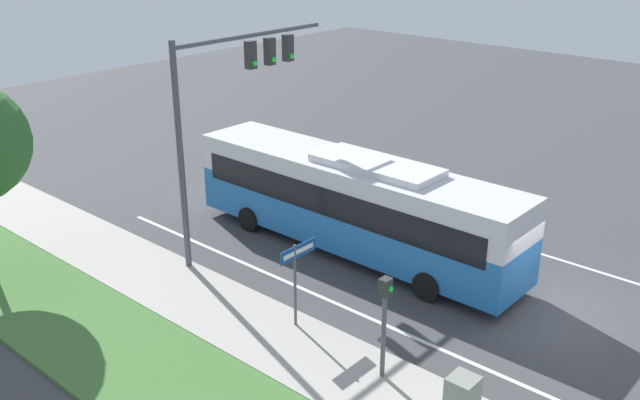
# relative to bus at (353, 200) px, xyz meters

# --- Properties ---
(ground_plane) EXTENTS (80.00, 80.00, 0.00)m
(ground_plane) POSITION_rel_bus_xyz_m (0.43, -6.97, -1.89)
(ground_plane) COLOR #424244
(lane_divider_near) EXTENTS (0.14, 30.00, 0.01)m
(lane_divider_near) POSITION_rel_bus_xyz_m (-3.17, -6.97, -1.88)
(lane_divider_near) COLOR silver
(lane_divider_near) RESTS_ON ground_plane
(lane_divider_far) EXTENTS (0.14, 30.00, 0.01)m
(lane_divider_far) POSITION_rel_bus_xyz_m (4.03, -6.97, -1.88)
(lane_divider_far) COLOR silver
(lane_divider_far) RESTS_ON ground_plane
(bus) EXTENTS (2.68, 12.44, 3.45)m
(bus) POSITION_rel_bus_xyz_m (0.00, 0.00, 0.00)
(bus) COLOR #236BB7
(bus) RESTS_ON ground_plane
(signal_gantry) EXTENTS (6.49, 0.41, 7.44)m
(signal_gantry) POSITION_rel_bus_xyz_m (-2.51, 3.17, 3.55)
(signal_gantry) COLOR #4C4C51
(signal_gantry) RESTS_ON ground_plane
(pedestrian_signal) EXTENTS (0.28, 0.34, 2.86)m
(pedestrian_signal) POSITION_rel_bus_xyz_m (-5.29, -5.21, 0.07)
(pedestrian_signal) COLOR #4C4C51
(pedestrian_signal) RESTS_ON ground_plane
(street_sign) EXTENTS (1.38, 0.08, 2.59)m
(street_sign) POSITION_rel_bus_xyz_m (-4.89, -1.94, -0.06)
(street_sign) COLOR #4C4C51
(street_sign) RESTS_ON ground_plane
(utility_cabinet) EXTENTS (0.65, 0.63, 1.10)m
(utility_cabinet) POSITION_rel_bus_xyz_m (-5.40, -7.52, -1.22)
(utility_cabinet) COLOR gray
(utility_cabinet) RESTS_ON sidewalk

